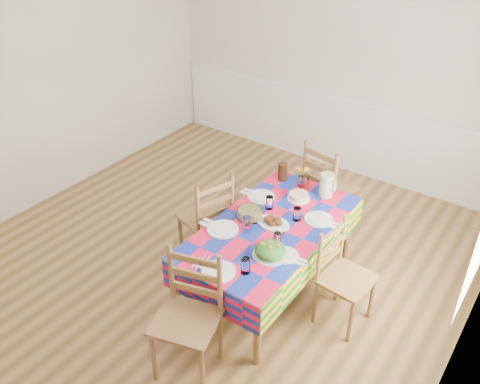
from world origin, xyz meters
name	(u,v)px	position (x,y,z in m)	size (l,w,h in m)	color
room	(202,138)	(0.00, 0.00, 1.35)	(4.58, 5.08, 2.78)	brown
wainscot	(329,129)	(0.00, 2.48, 0.49)	(4.41, 0.06, 0.92)	white
dining_table	(271,233)	(0.65, 0.09, 0.60)	(0.93, 1.73, 0.67)	brown
setting_near_head	(228,269)	(0.70, -0.59, 0.70)	(0.42, 0.28, 0.13)	white
setting_left_near	(231,227)	(0.40, -0.15, 0.70)	(0.49, 0.29, 0.13)	white
setting_left_far	(263,199)	(0.38, 0.38, 0.70)	(0.46, 0.27, 0.12)	white
setting_right_near	(283,249)	(0.91, -0.14, 0.70)	(0.40, 0.23, 0.10)	white
setting_right_far	(311,217)	(0.88, 0.37, 0.70)	(0.47, 0.27, 0.12)	white
meat_platter	(273,222)	(0.65, 0.13, 0.70)	(0.30, 0.21, 0.06)	white
salad_platter	(270,251)	(0.85, -0.24, 0.72)	(0.28, 0.28, 0.12)	white
pasta_bowl	(250,213)	(0.43, 0.09, 0.71)	(0.22, 0.22, 0.08)	white
cake	(299,197)	(0.63, 0.59, 0.70)	(0.21, 0.21, 0.06)	white
serving_utensils	(278,236)	(0.77, 0.00, 0.68)	(0.13, 0.29, 0.01)	black
flower_vase	(301,178)	(0.53, 0.81, 0.76)	(0.13, 0.11, 0.21)	white
hot_sauce	(308,183)	(0.61, 0.80, 0.74)	(0.03, 0.03, 0.13)	#A91E0D
green_pitcher	(327,185)	(0.80, 0.79, 0.78)	(0.13, 0.13, 0.22)	#A7C087
tea_pitcher	(283,172)	(0.32, 0.81, 0.76)	(0.09, 0.09, 0.18)	black
name_card	(210,280)	(0.65, -0.75, 0.68)	(0.07, 0.02, 0.02)	white
chair_near	(189,317)	(0.64, -0.99, 0.50)	(0.54, 0.53, 1.00)	brown
chair_far	(327,188)	(0.64, 1.17, 0.50)	(0.54, 0.52, 1.02)	brown
chair_left	(208,219)	(-0.04, 0.08, 0.48)	(0.52, 0.54, 0.97)	brown
chair_right	(342,277)	(1.33, 0.10, 0.45)	(0.42, 0.44, 0.91)	brown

